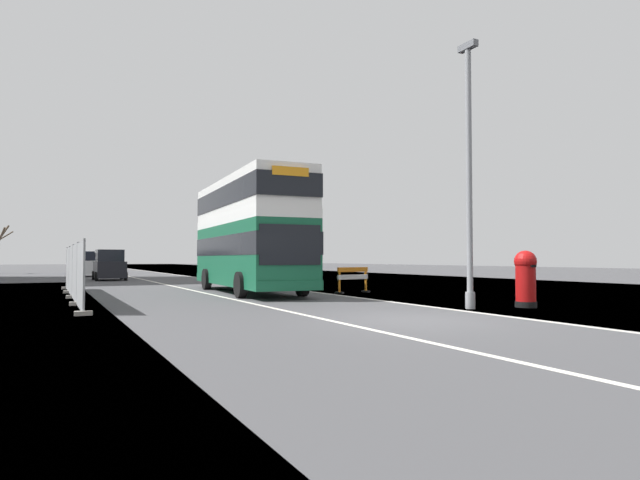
{
  "coord_description": "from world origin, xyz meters",
  "views": [
    {
      "loc": [
        -8.05,
        -10.8,
        1.5
      ],
      "look_at": [
        1.24,
        7.58,
        2.2
      ],
      "focal_mm": 30.38,
      "sensor_mm": 36.0,
      "label": 1
    }
  ],
  "objects_px": {
    "roadworks_barrier": "(353,277)",
    "car_receding_far": "(85,263)",
    "lamppost_foreground": "(469,182)",
    "car_receding_mid": "(89,265)",
    "red_pillar_postbox": "(526,276)",
    "double_decker_bus": "(249,233)",
    "car_oncoming_near": "(110,266)"
  },
  "relations": [
    {
      "from": "roadworks_barrier",
      "to": "car_receding_far",
      "type": "xyz_separation_m",
      "value": [
        -8.46,
        38.59,
        0.34
      ]
    },
    {
      "from": "lamppost_foreground",
      "to": "car_receding_mid",
      "type": "distance_m",
      "value": 37.97
    },
    {
      "from": "red_pillar_postbox",
      "to": "car_receding_far",
      "type": "height_order",
      "value": "car_receding_far"
    },
    {
      "from": "double_decker_bus",
      "to": "lamppost_foreground",
      "type": "height_order",
      "value": "lamppost_foreground"
    },
    {
      "from": "roadworks_barrier",
      "to": "double_decker_bus",
      "type": "bearing_deg",
      "value": 147.72
    },
    {
      "from": "double_decker_bus",
      "to": "car_oncoming_near",
      "type": "relative_size",
      "value": 2.82
    },
    {
      "from": "double_decker_bus",
      "to": "car_receding_far",
      "type": "relative_size",
      "value": 2.63
    },
    {
      "from": "lamppost_foreground",
      "to": "car_receding_far",
      "type": "height_order",
      "value": "lamppost_foreground"
    },
    {
      "from": "double_decker_bus",
      "to": "car_oncoming_near",
      "type": "xyz_separation_m",
      "value": [
        -4.09,
        17.16,
        -1.66
      ]
    },
    {
      "from": "car_receding_mid",
      "to": "car_receding_far",
      "type": "distance_m",
      "value": 9.53
    },
    {
      "from": "roadworks_barrier",
      "to": "car_receding_far",
      "type": "relative_size",
      "value": 0.42
    },
    {
      "from": "roadworks_barrier",
      "to": "car_receding_far",
      "type": "bearing_deg",
      "value": 102.37
    },
    {
      "from": "lamppost_foreground",
      "to": "red_pillar_postbox",
      "type": "height_order",
      "value": "lamppost_foreground"
    },
    {
      "from": "red_pillar_postbox",
      "to": "roadworks_barrier",
      "type": "distance_m",
      "value": 8.41
    },
    {
      "from": "car_oncoming_near",
      "to": "car_receding_far",
      "type": "distance_m",
      "value": 18.98
    },
    {
      "from": "red_pillar_postbox",
      "to": "car_receding_far",
      "type": "distance_m",
      "value": 47.9
    },
    {
      "from": "lamppost_foreground",
      "to": "roadworks_barrier",
      "type": "bearing_deg",
      "value": 85.68
    },
    {
      "from": "double_decker_bus",
      "to": "car_receding_far",
      "type": "height_order",
      "value": "double_decker_bus"
    },
    {
      "from": "roadworks_barrier",
      "to": "lamppost_foreground",
      "type": "bearing_deg",
      "value": -94.32
    },
    {
      "from": "car_oncoming_near",
      "to": "double_decker_bus",
      "type": "bearing_deg",
      "value": -76.58
    },
    {
      "from": "red_pillar_postbox",
      "to": "roadworks_barrier",
      "type": "relative_size",
      "value": 1.01
    },
    {
      "from": "double_decker_bus",
      "to": "red_pillar_postbox",
      "type": "distance_m",
      "value": 12.06
    },
    {
      "from": "red_pillar_postbox",
      "to": "car_receding_mid",
      "type": "xyz_separation_m",
      "value": [
        -9.95,
        37.36,
        -0.02
      ]
    },
    {
      "from": "double_decker_bus",
      "to": "red_pillar_postbox",
      "type": "bearing_deg",
      "value": -64.31
    },
    {
      "from": "roadworks_barrier",
      "to": "red_pillar_postbox",
      "type": "bearing_deg",
      "value": -81.17
    },
    {
      "from": "red_pillar_postbox",
      "to": "car_oncoming_near",
      "type": "bearing_deg",
      "value": 108.37
    },
    {
      "from": "red_pillar_postbox",
      "to": "car_receding_far",
      "type": "xyz_separation_m",
      "value": [
        -9.75,
        46.89,
        0.08
      ]
    },
    {
      "from": "red_pillar_postbox",
      "to": "car_receding_far",
      "type": "bearing_deg",
      "value": 101.75
    },
    {
      "from": "red_pillar_postbox",
      "to": "roadworks_barrier",
      "type": "xyz_separation_m",
      "value": [
        -1.29,
        8.31,
        -0.25
      ]
    },
    {
      "from": "lamppost_foreground",
      "to": "car_receding_mid",
      "type": "height_order",
      "value": "lamppost_foreground"
    },
    {
      "from": "double_decker_bus",
      "to": "lamppost_foreground",
      "type": "relative_size",
      "value": 1.34
    },
    {
      "from": "red_pillar_postbox",
      "to": "roadworks_barrier",
      "type": "height_order",
      "value": "red_pillar_postbox"
    }
  ]
}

